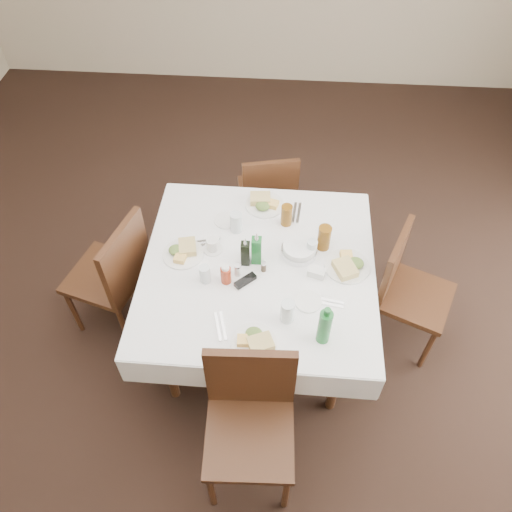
# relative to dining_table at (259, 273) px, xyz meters

# --- Properties ---
(ground_plane) EXTENTS (7.00, 7.00, 0.00)m
(ground_plane) POSITION_rel_dining_table_xyz_m (-0.24, -0.04, -0.69)
(ground_plane) COLOR black
(room_shell) EXTENTS (6.04, 7.04, 2.80)m
(room_shell) POSITION_rel_dining_table_xyz_m (-0.24, -0.04, 1.03)
(room_shell) COLOR #C0B397
(room_shell) RESTS_ON ground
(dining_table) EXTENTS (1.41, 1.41, 0.76)m
(dining_table) POSITION_rel_dining_table_xyz_m (0.00, 0.00, 0.00)
(dining_table) COLOR black
(dining_table) RESTS_ON ground
(chair_north) EXTENTS (0.49, 0.49, 0.87)m
(chair_north) POSITION_rel_dining_table_xyz_m (0.01, 0.95, -0.19)
(chair_north) COLOR black
(chair_north) RESTS_ON ground
(chair_south) EXTENTS (0.48, 0.48, 0.98)m
(chair_south) POSITION_rel_dining_table_xyz_m (0.02, -0.83, -0.13)
(chair_south) COLOR black
(chair_south) RESTS_ON ground
(chair_east) EXTENTS (0.57, 0.57, 0.92)m
(chair_east) POSITION_rel_dining_table_xyz_m (0.94, 0.11, -0.16)
(chair_east) COLOR black
(chair_east) RESTS_ON ground
(chair_west) EXTENTS (0.57, 0.57, 0.97)m
(chair_west) POSITION_rel_dining_table_xyz_m (-0.93, 0.05, -0.13)
(chair_west) COLOR black
(chair_west) RESTS_ON ground
(meal_north) EXTENTS (0.26, 0.26, 0.06)m
(meal_north) POSITION_rel_dining_table_xyz_m (-0.00, 0.52, 0.10)
(meal_north) COLOR white
(meal_north) RESTS_ON dining_table
(meal_south) EXTENTS (0.25, 0.25, 0.05)m
(meal_south) POSITION_rel_dining_table_xyz_m (0.02, -0.53, 0.10)
(meal_south) COLOR white
(meal_south) RESTS_ON dining_table
(meal_east) EXTENTS (0.27, 0.27, 0.06)m
(meal_east) POSITION_rel_dining_table_xyz_m (0.53, 0.02, 0.10)
(meal_east) COLOR white
(meal_east) RESTS_ON dining_table
(meal_west) EXTENTS (0.25, 0.25, 0.05)m
(meal_west) POSITION_rel_dining_table_xyz_m (-0.47, 0.06, 0.10)
(meal_west) COLOR white
(meal_west) RESTS_ON dining_table
(side_plate_a) EXTENTS (0.15, 0.15, 0.01)m
(side_plate_a) POSITION_rel_dining_table_xyz_m (-0.24, 0.36, 0.08)
(side_plate_a) COLOR white
(side_plate_a) RESTS_ON dining_table
(side_plate_b) EXTENTS (0.16, 0.16, 0.01)m
(side_plate_b) POSITION_rel_dining_table_xyz_m (0.30, -0.25, 0.08)
(side_plate_b) COLOR white
(side_plate_b) RESTS_ON dining_table
(water_n) EXTENTS (0.08, 0.08, 0.14)m
(water_n) POSITION_rel_dining_table_xyz_m (-0.16, 0.28, 0.15)
(water_n) COLOR silver
(water_n) RESTS_ON dining_table
(water_s) EXTENTS (0.08, 0.08, 0.14)m
(water_s) POSITION_rel_dining_table_xyz_m (0.18, -0.37, 0.15)
(water_s) COLOR silver
(water_s) RESTS_ON dining_table
(water_e) EXTENTS (0.06, 0.06, 0.12)m
(water_e) POSITION_rel_dining_table_xyz_m (0.31, 0.11, 0.14)
(water_e) COLOR silver
(water_e) RESTS_ON dining_table
(water_w) EXTENTS (0.06, 0.06, 0.12)m
(water_w) POSITION_rel_dining_table_xyz_m (-0.30, -0.13, 0.14)
(water_w) COLOR silver
(water_w) RESTS_ON dining_table
(iced_tea_a) EXTENTS (0.07, 0.07, 0.15)m
(iced_tea_a) POSITION_rel_dining_table_xyz_m (0.15, 0.37, 0.15)
(iced_tea_a) COLOR brown
(iced_tea_a) RESTS_ON dining_table
(iced_tea_b) EXTENTS (0.08, 0.08, 0.17)m
(iced_tea_b) POSITION_rel_dining_table_xyz_m (0.39, 0.18, 0.16)
(iced_tea_b) COLOR brown
(iced_tea_b) RESTS_ON dining_table
(bread_basket) EXTENTS (0.22, 0.22, 0.07)m
(bread_basket) POSITION_rel_dining_table_xyz_m (0.24, 0.11, 0.11)
(bread_basket) COLOR silver
(bread_basket) RESTS_ON dining_table
(oil_cruet_dark) EXTENTS (0.05, 0.05, 0.22)m
(oil_cruet_dark) POSITION_rel_dining_table_xyz_m (-0.08, 0.02, 0.17)
(oil_cruet_dark) COLOR black
(oil_cruet_dark) RESTS_ON dining_table
(oil_cruet_green) EXTENTS (0.06, 0.06, 0.25)m
(oil_cruet_green) POSITION_rel_dining_table_xyz_m (-0.02, 0.04, 0.18)
(oil_cruet_green) COLOR #1B6C2C
(oil_cruet_green) RESTS_ON dining_table
(ketchup_bottle) EXTENTS (0.06, 0.06, 0.13)m
(ketchup_bottle) POSITION_rel_dining_table_xyz_m (-0.18, -0.13, 0.14)
(ketchup_bottle) COLOR #9C2F16
(ketchup_bottle) RESTS_ON dining_table
(salt_shaker) EXTENTS (0.04, 0.04, 0.08)m
(salt_shaker) POSITION_rel_dining_table_xyz_m (-0.12, -0.08, 0.12)
(salt_shaker) COLOR white
(salt_shaker) RESTS_ON dining_table
(pepper_shaker) EXTENTS (0.03, 0.03, 0.07)m
(pepper_shaker) POSITION_rel_dining_table_xyz_m (0.03, -0.03, 0.11)
(pepper_shaker) COLOR #3E2F21
(pepper_shaker) RESTS_ON dining_table
(coffee_mug) EXTENTS (0.12, 0.12, 0.09)m
(coffee_mug) POSITION_rel_dining_table_xyz_m (-0.29, 0.11, 0.12)
(coffee_mug) COLOR white
(coffee_mug) RESTS_ON dining_table
(sunglasses) EXTENTS (0.13, 0.13, 0.03)m
(sunglasses) POSITION_rel_dining_table_xyz_m (-0.07, -0.13, 0.09)
(sunglasses) COLOR black
(sunglasses) RESTS_ON dining_table
(green_bottle) EXTENTS (0.07, 0.07, 0.27)m
(green_bottle) POSITION_rel_dining_table_xyz_m (0.38, -0.48, 0.20)
(green_bottle) COLOR #1B6C2C
(green_bottle) RESTS_ON dining_table
(sugar_caddy) EXTENTS (0.11, 0.08, 0.05)m
(sugar_caddy) POSITION_rel_dining_table_xyz_m (0.34, -0.05, 0.10)
(sugar_caddy) COLOR white
(sugar_caddy) RESTS_ON dining_table
(cutlery_n) EXTENTS (0.06, 0.20, 0.01)m
(cutlery_n) POSITION_rel_dining_table_xyz_m (0.22, 0.47, 0.08)
(cutlery_n) COLOR silver
(cutlery_n) RESTS_ON dining_table
(cutlery_s) EXTENTS (0.09, 0.19, 0.01)m
(cutlery_s) POSITION_rel_dining_table_xyz_m (-0.18, -0.45, 0.08)
(cutlery_s) COLOR silver
(cutlery_s) RESTS_ON dining_table
(cutlery_e) EXTENTS (0.18, 0.07, 0.01)m
(cutlery_e) POSITION_rel_dining_table_xyz_m (0.41, -0.24, 0.08)
(cutlery_e) COLOR silver
(cutlery_e) RESTS_ON dining_table
(cutlery_w) EXTENTS (0.21, 0.11, 0.01)m
(cutlery_w) POSITION_rel_dining_table_xyz_m (-0.41, 0.14, 0.08)
(cutlery_w) COLOR silver
(cutlery_w) RESTS_ON dining_table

